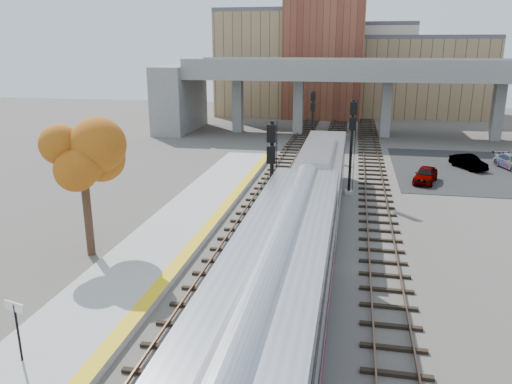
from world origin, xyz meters
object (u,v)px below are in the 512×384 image
(coach, at_px, (260,371))
(signal_mast_mid, at_px, (351,148))
(locomotive, at_px, (320,177))
(signal_mast_far, at_px, (312,125))
(car_b, at_px, (468,162))
(tree, at_px, (82,156))
(signal_mast_near, at_px, (271,188))
(car_a, at_px, (426,175))

(coach, relative_size, signal_mast_mid, 3.45)
(locomotive, distance_m, signal_mast_mid, 4.53)
(locomotive, relative_size, signal_mast_far, 2.88)
(locomotive, xyz_separation_m, car_b, (12.73, 14.33, -1.59))
(signal_mast_mid, xyz_separation_m, signal_mast_far, (-4.10, 13.99, -0.44))
(coach, relative_size, tree, 3.35)
(locomotive, bearing_deg, signal_mast_near, -104.57)
(car_a, bearing_deg, tree, -119.33)
(locomotive, distance_m, signal_mast_near, 8.46)
(car_a, bearing_deg, coach, -87.95)
(signal_mast_near, height_order, car_b, signal_mast_near)
(coach, distance_m, car_b, 39.13)
(signal_mast_far, xyz_separation_m, car_a, (10.31, -9.30, -2.48))
(car_b, bearing_deg, locomotive, -159.62)
(coach, bearing_deg, signal_mast_far, 92.97)
(signal_mast_near, relative_size, signal_mast_mid, 1.00)
(car_a, bearing_deg, signal_mast_mid, -126.09)
(locomotive, distance_m, car_b, 19.24)
(coach, relative_size, signal_mast_far, 3.78)
(coach, bearing_deg, car_b, 70.98)
(signal_mast_near, bearing_deg, car_b, 56.50)
(coach, distance_m, tree, 16.99)
(coach, height_order, signal_mast_far, signal_mast_far)
(car_b, bearing_deg, tree, -162.43)
(locomotive, relative_size, signal_mast_near, 2.63)
(signal_mast_mid, bearing_deg, car_a, 37.08)
(signal_mast_mid, relative_size, car_a, 1.85)
(coach, height_order, signal_mast_mid, signal_mast_mid)
(coach, bearing_deg, tree, 134.05)
(locomotive, distance_m, tree, 16.06)
(signal_mast_mid, xyz_separation_m, car_b, (10.73, 10.50, -2.94))
(coach, xyz_separation_m, signal_mast_mid, (2.00, 26.44, 0.83))
(locomotive, bearing_deg, tree, -137.85)
(signal_mast_far, relative_size, car_b, 1.69)
(signal_mast_mid, relative_size, car_b, 1.85)
(tree, distance_m, car_a, 27.97)
(locomotive, relative_size, tree, 2.55)
(signal_mast_near, bearing_deg, signal_mast_far, 90.00)
(signal_mast_near, xyz_separation_m, car_b, (14.83, 22.41, -2.94))
(car_b, bearing_deg, signal_mast_near, -151.51)
(signal_mast_far, distance_m, car_b, 15.44)
(coach, height_order, car_a, coach)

